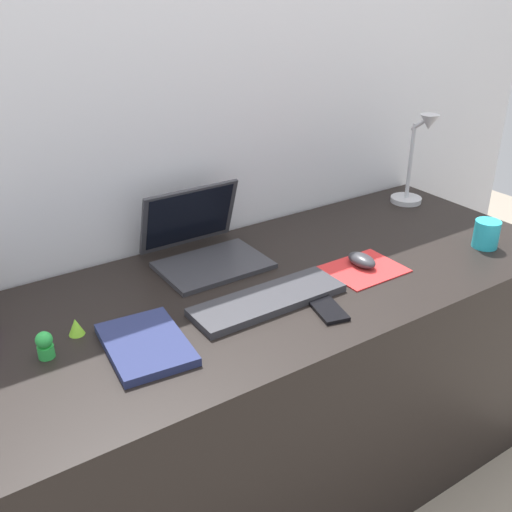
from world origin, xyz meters
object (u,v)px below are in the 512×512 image
at_px(desk_lamp, 416,162).
at_px(notebook_pad, 146,344).
at_px(keyboard, 268,300).
at_px(cell_phone, 327,309).
at_px(coffee_mug, 486,234).
at_px(toy_figurine_lime, 76,327).
at_px(toy_figurine_green, 45,345).
at_px(laptop, 202,243).
at_px(mouse, 362,260).

bearing_deg(desk_lamp, notebook_pad, -165.86).
bearing_deg(notebook_pad, desk_lamp, 19.89).
distance_m(desk_lamp, notebook_pad, 1.21).
bearing_deg(keyboard, cell_phone, -47.21).
height_order(keyboard, coffee_mug, coffee_mug).
height_order(cell_phone, notebook_pad, notebook_pad).
distance_m(desk_lamp, toy_figurine_lime, 1.29).
xyz_separation_m(coffee_mug, toy_figurine_green, (-1.27, 0.17, -0.01)).
xyz_separation_m(keyboard, notebook_pad, (-0.34, -0.01, 0.00)).
height_order(desk_lamp, coffee_mug, desk_lamp).
relative_size(toy_figurine_lime, toy_figurine_green, 0.65).
distance_m(desk_lamp, toy_figurine_green, 1.38).
xyz_separation_m(cell_phone, toy_figurine_green, (-0.64, 0.19, 0.03)).
relative_size(coffee_mug, toy_figurine_lime, 2.04).
bearing_deg(laptop, cell_phone, -74.24).
relative_size(cell_phone, desk_lamp, 0.39).
relative_size(mouse, desk_lamp, 0.29).
bearing_deg(keyboard, laptop, 93.08).
height_order(desk_lamp, notebook_pad, desk_lamp).
height_order(cell_phone, desk_lamp, desk_lamp).
bearing_deg(cell_phone, laptop, 119.44).
distance_m(laptop, toy_figurine_lime, 0.47).
distance_m(coffee_mug, toy_figurine_lime, 1.21).
bearing_deg(laptop, notebook_pad, -135.47).
distance_m(keyboard, cell_phone, 0.15).
bearing_deg(mouse, laptop, 140.56).
distance_m(cell_phone, toy_figurine_green, 0.66).
bearing_deg(cell_phone, keyboard, 146.46).
xyz_separation_m(cell_phone, desk_lamp, (0.72, 0.39, 0.15)).
height_order(laptop, mouse, laptop).
relative_size(keyboard, notebook_pad, 1.71).
relative_size(laptop, notebook_pad, 1.25).
xyz_separation_m(mouse, desk_lamp, (0.49, 0.27, 0.14)).
distance_m(keyboard, mouse, 0.34).
bearing_deg(coffee_mug, toy_figurine_green, 172.33).
relative_size(mouse, toy_figurine_green, 1.51).
height_order(coffee_mug, toy_figurine_green, coffee_mug).
height_order(laptop, toy_figurine_lime, laptop).
bearing_deg(toy_figurine_lime, notebook_pad, -51.84).
bearing_deg(coffee_mug, keyboard, 173.04).
relative_size(keyboard, mouse, 4.27).
height_order(laptop, cell_phone, laptop).
bearing_deg(coffee_mug, laptop, 152.15).
height_order(mouse, notebook_pad, mouse).
bearing_deg(notebook_pad, laptop, 50.28).
distance_m(cell_phone, toy_figurine_lime, 0.60).
height_order(desk_lamp, toy_figurine_lime, desk_lamp).
bearing_deg(notebook_pad, toy_figurine_lime, 133.92).
relative_size(cell_phone, notebook_pad, 0.53).
distance_m(keyboard, desk_lamp, 0.88).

